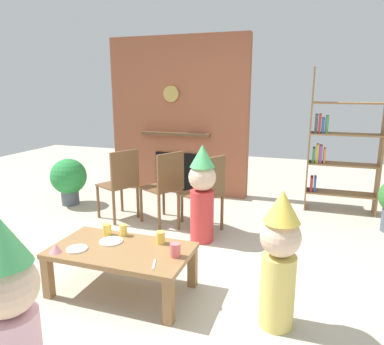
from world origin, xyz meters
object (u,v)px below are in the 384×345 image
object	(u,v)px
birthday_cake_slice	(56,248)
potted_plant_short	(69,178)
paper_plate_front	(77,249)
child_by_the_chairs	(202,191)
child_with_cone_hat	(10,315)
paper_plate_rear	(111,241)
paper_cup_center	(175,250)
bookshelf	(338,146)
dining_chair_left	(121,181)
paper_cup_near_left	(107,229)
dining_chair_middle	(166,184)
coffee_table	(121,255)
dining_chair_right	(206,190)
paper_cup_far_left	(160,237)
child_in_pink	(279,257)
paper_cup_near_right	(123,230)

from	to	relation	value
birthday_cake_slice	potted_plant_short	distance (m)	2.45
paper_plate_front	child_by_the_chairs	world-z (taller)	child_by_the_chairs
child_with_cone_hat	paper_plate_rear	bearing A→B (deg)	6.06
paper_cup_center	child_with_cone_hat	xyz separation A→B (m)	(-0.39, -1.18, 0.13)
bookshelf	dining_chair_left	size ratio (longest dim) A/B	2.11
paper_cup_near_left	birthday_cake_slice	xyz separation A→B (m)	(-0.20, -0.43, -0.02)
dining_chair_left	dining_chair_middle	world-z (taller)	same
paper_plate_front	dining_chair_left	bearing A→B (deg)	107.54
bookshelf	paper_cup_center	size ratio (longest dim) A/B	17.73
coffee_table	dining_chair_right	distance (m)	1.47
paper_cup_center	paper_plate_rear	world-z (taller)	paper_cup_center
paper_cup_near_left	child_with_cone_hat	bearing A→B (deg)	-76.75
paper_cup_center	paper_cup_near_left	bearing A→B (deg)	164.88
paper_cup_near_left	potted_plant_short	bearing A→B (deg)	135.37
paper_cup_far_left	dining_chair_right	xyz separation A→B (m)	(0.03, 1.23, 0.08)
dining_chair_right	paper_plate_front	bearing A→B (deg)	96.06
child_in_pink	child_with_cone_hat	bearing A→B (deg)	46.06
paper_cup_far_left	paper_plate_front	size ratio (longest dim) A/B	0.62
paper_cup_far_left	dining_chair_middle	bearing A→B (deg)	110.88
paper_cup_center	child_by_the_chairs	bearing A→B (deg)	97.16
child_with_cone_hat	potted_plant_short	size ratio (longest dim) A/B	1.61
coffee_table	paper_cup_far_left	world-z (taller)	paper_cup_far_left
paper_cup_near_right	paper_cup_center	distance (m)	0.62
paper_cup_far_left	child_by_the_chairs	size ratio (longest dim) A/B	0.10
birthday_cake_slice	paper_plate_rear	bearing A→B (deg)	45.48
birthday_cake_slice	bookshelf	bearing A→B (deg)	53.66
paper_plate_front	child_with_cone_hat	world-z (taller)	child_with_cone_hat
coffee_table	paper_plate_front	world-z (taller)	paper_plate_front
dining_chair_middle	paper_plate_front	bearing A→B (deg)	115.32
child_with_cone_hat	potted_plant_short	world-z (taller)	child_with_cone_hat
paper_cup_near_left	potted_plant_short	size ratio (longest dim) A/B	0.15
bookshelf	coffee_table	bearing A→B (deg)	-122.34
paper_plate_front	birthday_cake_slice	world-z (taller)	birthday_cake_slice
paper_plate_rear	child_by_the_chairs	size ratio (longest dim) A/B	0.18
child_by_the_chairs	paper_plate_rear	bearing A→B (deg)	-7.59
paper_cup_far_left	paper_plate_front	bearing A→B (deg)	-150.91
paper_cup_near_left	dining_chair_middle	bearing A→B (deg)	89.86
paper_plate_rear	birthday_cake_slice	xyz separation A→B (m)	(-0.31, -0.31, 0.03)
paper_cup_near_right	child_in_pink	world-z (taller)	child_in_pink
paper_cup_near_left	paper_cup_center	distance (m)	0.74
bookshelf	coffee_table	world-z (taller)	bookshelf
coffee_table	paper_cup_center	xyz separation A→B (m)	(0.47, 0.01, 0.11)
paper_cup_near_right	dining_chair_right	bearing A→B (deg)	71.36
bookshelf	dining_chair_middle	distance (m)	2.33
paper_cup_far_left	paper_plate_rear	xyz separation A→B (m)	(-0.40, -0.11, -0.05)
paper_cup_near_right	birthday_cake_slice	world-z (taller)	paper_cup_near_right
paper_cup_far_left	dining_chair_left	distance (m)	1.69
paper_plate_rear	child_with_cone_hat	bearing A→B (deg)	-80.30
child_by_the_chairs	dining_chair_right	bearing A→B (deg)	-158.74
child_in_pink	dining_chair_middle	world-z (taller)	child_in_pink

